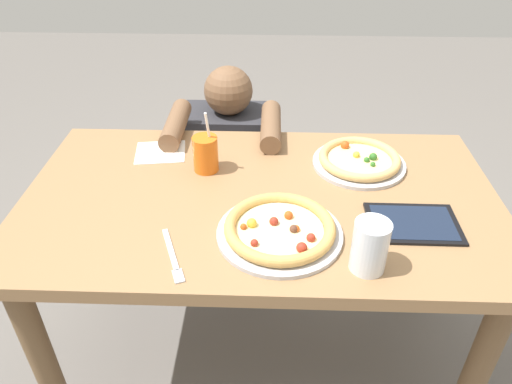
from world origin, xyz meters
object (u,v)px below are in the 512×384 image
Objects in this scene: drink_cup_colored at (206,154)px; tablet at (413,223)px; fork at (173,257)px; pizza_near at (280,229)px; pizza_far at (359,160)px; water_cup_clear at (370,246)px; diner_seated at (231,179)px.

drink_cup_colored reaches higher than tablet.
drink_cup_colored is 1.02× the size of fork.
pizza_near is at bearing -170.94° from tablet.
pizza_far is at bearing 5.11° from drink_cup_colored.
fork is at bearing -166.18° from tablet.
diner_seated is (-0.40, 0.88, -0.40)m from water_cup_clear.
drink_cup_colored is 0.60m from diner_seated.
pizza_near is 0.28m from fork.
drink_cup_colored is at bearing 126.01° from pizza_near.
pizza_near is 0.36× the size of diner_seated.
pizza_near is at bearing -75.75° from diner_seated.
drink_cup_colored is at bearing -174.89° from pizza_far.
tablet reaches higher than fork.
pizza_near is at bearing 151.82° from water_cup_clear.
diner_seated is at bearing 104.25° from pizza_near.
water_cup_clear is at bearing -1.92° from fork.
fork is at bearing 178.08° from water_cup_clear.
fork is 0.21× the size of diner_seated.
tablet is (0.15, 0.17, -0.06)m from water_cup_clear.
drink_cup_colored is at bearing 85.23° from fork.
drink_cup_colored reaches higher than water_cup_clear.
drink_cup_colored reaches higher than fork.
diner_seated is (-0.45, 0.41, -0.35)m from pizza_far.
drink_cup_colored is 0.83× the size of tablet.
drink_cup_colored is (-0.48, -0.04, 0.04)m from pizza_far.
water_cup_clear reaches higher than pizza_far.
fork is (-0.47, 0.02, -0.07)m from water_cup_clear.
diner_seated reaches higher than tablet.
tablet is 0.26× the size of diner_seated.
water_cup_clear is at bearing -44.29° from drink_cup_colored.
diner_seated is at bearing 127.75° from tablet.
drink_cup_colored is 0.64m from tablet.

